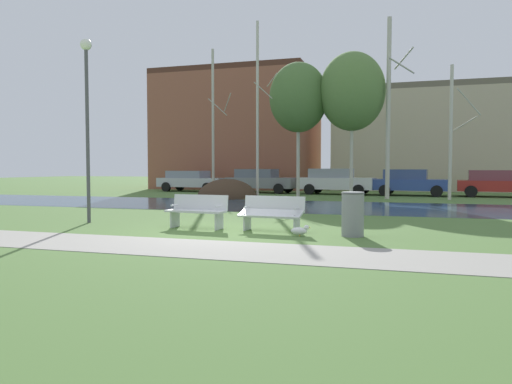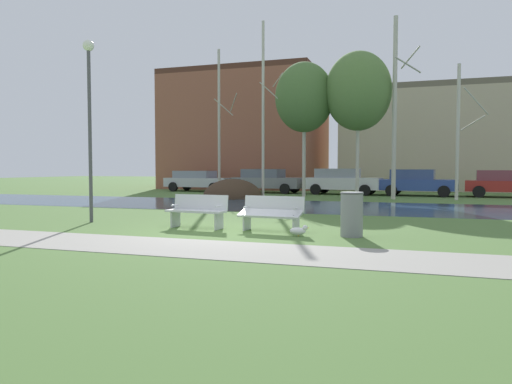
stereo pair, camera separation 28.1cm
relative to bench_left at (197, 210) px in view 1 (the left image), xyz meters
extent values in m
plane|color=#517538|center=(1.01, 9.48, -0.47)|extent=(120.00, 120.00, 0.00)
cube|color=#9E998E|center=(1.01, -2.89, -0.47)|extent=(60.00, 2.00, 0.01)
cube|color=#2D475B|center=(1.01, 7.91, -0.47)|extent=(80.00, 6.43, 0.01)
ellipsoid|color=#423021|center=(-3.76, 12.35, -0.47)|extent=(3.15, 3.40, 2.02)
cube|color=silver|center=(-0.01, -0.09, -0.02)|extent=(1.64, 0.62, 0.05)
cube|color=silver|center=(0.02, 0.18, 0.20)|extent=(1.60, 0.22, 0.40)
cube|color=silver|center=(-0.66, 0.02, -0.25)|extent=(0.08, 0.43, 0.45)
cube|color=silver|center=(0.65, -0.09, -0.25)|extent=(0.08, 0.43, 0.45)
cylinder|color=silver|center=(-0.66, -0.02, 0.12)|extent=(0.07, 0.28, 0.04)
cylinder|color=silver|center=(0.65, -0.13, 0.12)|extent=(0.07, 0.28, 0.04)
cube|color=silver|center=(2.02, -0.09, -0.02)|extent=(1.63, 0.61, 0.19)
cube|color=silver|center=(2.04, 0.18, 0.20)|extent=(1.60, 0.22, 0.40)
cube|color=silver|center=(1.37, 0.02, -0.25)|extent=(0.08, 0.43, 0.45)
cube|color=silver|center=(2.68, -0.09, -0.25)|extent=(0.08, 0.43, 0.45)
cylinder|color=silver|center=(1.37, -0.02, 0.12)|extent=(0.07, 0.28, 0.04)
cylinder|color=silver|center=(2.68, -0.13, 0.12)|extent=(0.07, 0.28, 0.04)
cylinder|color=gray|center=(4.04, -0.32, 0.04)|extent=(0.51, 0.51, 1.03)
torus|color=#494A4C|center=(4.04, -0.32, 0.52)|extent=(0.54, 0.54, 0.04)
ellipsoid|color=white|center=(2.86, -0.67, -0.35)|extent=(0.38, 0.17, 0.17)
sphere|color=white|center=(3.03, -0.67, -0.27)|extent=(0.12, 0.12, 0.12)
cone|color=gold|center=(3.10, -0.67, -0.27)|extent=(0.07, 0.04, 0.04)
cylinder|color=gold|center=(2.88, -0.71, -0.42)|extent=(0.01, 0.01, 0.10)
cylinder|color=gold|center=(2.88, -0.64, -0.42)|extent=(0.01, 0.01, 0.10)
cylinder|color=#4C4C51|center=(-3.50, 0.23, 1.99)|extent=(0.10, 0.10, 4.93)
sphere|color=white|center=(-3.50, 0.23, 4.61)|extent=(0.32, 0.32, 0.32)
cylinder|color=#BCB7A8|center=(-5.25, 14.06, 3.73)|extent=(0.15, 0.15, 8.39)
cylinder|color=#BCB7A8|center=(-4.53, 14.55, 4.93)|extent=(0.91, 1.30, 0.87)
cylinder|color=#BCB7A8|center=(-4.75, 13.55, 4.54)|extent=(0.88, 0.85, 0.91)
cylinder|color=beige|center=(-2.29, 13.14, 4.25)|extent=(0.15, 0.15, 9.44)
cylinder|color=beige|center=(-1.61, 13.61, 5.88)|extent=(0.95, 1.35, 0.49)
cylinder|color=beige|center=(-1.83, 12.67, 5.19)|extent=(0.83, 0.81, 0.81)
cylinder|color=#BCB7A8|center=(-0.29, 14.28, 3.03)|extent=(0.19, 0.19, 7.00)
ellipsoid|color=#4C7038|center=(-0.29, 14.28, 4.99)|extent=(3.19, 3.19, 3.82)
cylinder|color=beige|center=(2.61, 14.32, 3.15)|extent=(0.18, 0.18, 7.25)
ellipsoid|color=#567A3D|center=(2.61, 14.32, 5.18)|extent=(3.48, 3.48, 4.18)
cylinder|color=#BCB7A8|center=(4.49, 13.75, 4.13)|extent=(0.22, 0.22, 9.21)
cylinder|color=#BCB7A8|center=(5.21, 14.24, 6.73)|extent=(0.97, 1.36, 0.84)
cylinder|color=#BCB7A8|center=(5.11, 13.12, 6.14)|extent=(1.27, 1.23, 0.67)
cylinder|color=beige|center=(7.49, 13.93, 2.87)|extent=(0.17, 0.17, 6.67)
cylinder|color=beige|center=(8.20, 14.42, 3.34)|extent=(0.97, 1.38, 0.62)
cylinder|color=beige|center=(8.20, 13.20, 4.26)|extent=(1.27, 1.23, 1.21)
cube|color=#B2B5BC|center=(-8.31, 17.95, 0.15)|extent=(4.89, 2.20, 0.60)
cube|color=gray|center=(-8.68, 17.98, 0.69)|extent=(2.79, 1.78, 0.48)
cylinder|color=black|center=(-6.66, 18.64, -0.15)|extent=(0.66, 0.28, 0.64)
cylinder|color=black|center=(-6.84, 16.93, -0.15)|extent=(0.66, 0.28, 0.64)
cylinder|color=black|center=(-9.77, 18.96, -0.15)|extent=(0.66, 0.28, 0.64)
cylinder|color=black|center=(-9.95, 17.25, -0.15)|extent=(0.66, 0.28, 0.64)
cube|color=slate|center=(-3.35, 17.65, 0.18)|extent=(4.61, 2.22, 0.66)
cube|color=slate|center=(-3.70, 17.69, 0.78)|extent=(2.64, 1.80, 0.54)
cylinder|color=black|center=(-1.80, 18.38, -0.15)|extent=(0.66, 0.28, 0.64)
cylinder|color=black|center=(-1.98, 16.62, -0.15)|extent=(0.66, 0.28, 0.64)
cylinder|color=black|center=(-4.72, 18.68, -0.15)|extent=(0.66, 0.28, 0.64)
cylinder|color=black|center=(-4.90, 16.93, -0.15)|extent=(0.66, 0.28, 0.64)
cube|color=silver|center=(1.48, 17.26, 0.19)|extent=(4.58, 2.22, 0.69)
cube|color=#949AAC|center=(1.13, 17.29, 0.81)|extent=(2.62, 1.81, 0.55)
cylinder|color=black|center=(3.03, 17.99, -0.15)|extent=(0.66, 0.28, 0.64)
cylinder|color=black|center=(2.84, 16.22, -0.15)|extent=(0.66, 0.28, 0.64)
cylinder|color=black|center=(0.13, 18.29, -0.15)|extent=(0.66, 0.28, 0.64)
cylinder|color=black|center=(-0.06, 16.52, -0.15)|extent=(0.66, 0.28, 0.64)
cube|color=#2D4793|center=(5.76, 17.15, 0.16)|extent=(4.36, 2.31, 0.62)
cube|color=#32457F|center=(5.43, 17.19, 0.75)|extent=(2.50, 1.89, 0.57)
cylinder|color=black|center=(7.23, 17.95, -0.15)|extent=(0.66, 0.28, 0.64)
cylinder|color=black|center=(7.04, 16.07, -0.15)|extent=(0.66, 0.28, 0.64)
cylinder|color=black|center=(4.49, 18.23, -0.15)|extent=(0.66, 0.28, 0.64)
cylinder|color=black|center=(4.29, 16.36, -0.15)|extent=(0.66, 0.28, 0.64)
cube|color=maroon|center=(10.24, 17.14, 0.14)|extent=(4.25, 2.24, 0.58)
cube|color=brown|center=(9.92, 17.18, 0.71)|extent=(2.44, 1.84, 0.57)
cylinder|color=black|center=(8.99, 18.20, -0.15)|extent=(0.66, 0.28, 0.64)
cylinder|color=black|center=(8.81, 16.37, -0.15)|extent=(0.66, 0.28, 0.64)
cube|color=brown|center=(-7.30, 25.00, 3.86)|extent=(11.70, 9.15, 8.67)
cube|color=#4E2C21|center=(-7.30, 25.00, 8.40)|extent=(11.70, 9.15, 0.40)
cube|color=#BCAD8E|center=(7.96, 25.43, 3.03)|extent=(15.16, 6.20, 7.00)
cube|color=#675F4E|center=(7.96, 25.43, 6.73)|extent=(15.16, 6.20, 0.40)
camera|label=1|loc=(5.04, -11.31, 1.09)|focal=33.03mm
camera|label=2|loc=(5.31, -11.22, 1.09)|focal=33.03mm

